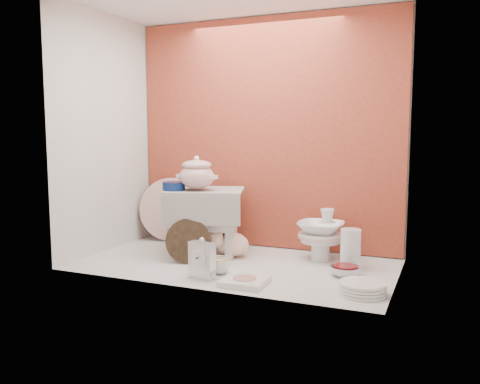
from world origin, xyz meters
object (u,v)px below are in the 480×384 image
object	(u,v)px
porcelain_tower	(321,234)
step_stool	(206,222)
floral_platter	(171,209)
mantel_clock	(202,259)
crystal_bowl	(345,271)
soup_tureen	(197,173)
gold_rim_teacup	(220,265)
plush_pig	(232,244)
dinner_plate_stack	(363,288)
blue_white_vase	(185,225)

from	to	relation	value
porcelain_tower	step_stool	bearing A→B (deg)	-169.77
floral_platter	mantel_clock	world-z (taller)	floral_platter
step_stool	crystal_bowl	size ratio (longest dim) A/B	2.73
mantel_clock	soup_tureen	bearing A→B (deg)	133.15
floral_platter	porcelain_tower	xyz separation A→B (m)	(1.10, -0.12, -0.06)
soup_tureen	gold_rim_teacup	xyz separation A→B (m)	(0.31, -0.35, -0.46)
soup_tureen	porcelain_tower	distance (m)	0.83
crystal_bowl	plush_pig	bearing A→B (deg)	168.77
soup_tureen	crystal_bowl	world-z (taller)	soup_tureen
soup_tureen	floral_platter	xyz separation A→B (m)	(-0.37, 0.31, -0.29)
step_stool	dinner_plate_stack	size ratio (longest dim) A/B	2.03
crystal_bowl	dinner_plate_stack	bearing A→B (deg)	-63.54
step_stool	floral_platter	size ratio (longest dim) A/B	1.04
dinner_plate_stack	floral_platter	bearing A→B (deg)	154.90
blue_white_vase	step_stool	bearing A→B (deg)	-37.90
blue_white_vase	mantel_clock	size ratio (longest dim) A/B	1.19
blue_white_vase	soup_tureen	bearing A→B (deg)	-48.35
blue_white_vase	dinner_plate_stack	world-z (taller)	blue_white_vase
gold_rim_teacup	crystal_bowl	xyz separation A→B (m)	(0.62, 0.26, -0.03)
plush_pig	dinner_plate_stack	distance (m)	0.95
dinner_plate_stack	porcelain_tower	world-z (taller)	porcelain_tower
plush_pig	gold_rim_teacup	bearing A→B (deg)	-94.15
floral_platter	crystal_bowl	xyz separation A→B (m)	(1.30, -0.40, -0.20)
blue_white_vase	dinner_plate_stack	distance (m)	1.46
blue_white_vase	gold_rim_teacup	world-z (taller)	blue_white_vase
step_stool	dinner_plate_stack	distance (m)	1.14
plush_pig	porcelain_tower	size ratio (longest dim) A/B	0.87
gold_rim_teacup	plush_pig	bearing A→B (deg)	104.70
gold_rim_teacup	mantel_clock	bearing A→B (deg)	-127.26
mantel_clock	plush_pig	distance (m)	0.48
blue_white_vase	crystal_bowl	world-z (taller)	blue_white_vase
porcelain_tower	gold_rim_teacup	bearing A→B (deg)	-127.27
blue_white_vase	mantel_clock	world-z (taller)	blue_white_vase
porcelain_tower	dinner_plate_stack	bearing A→B (deg)	-58.34
floral_platter	dinner_plate_stack	bearing A→B (deg)	-25.10
floral_platter	mantel_clock	distance (m)	0.98
blue_white_vase	plush_pig	size ratio (longest dim) A/B	0.93
mantel_clock	step_stool	bearing A→B (deg)	127.50
floral_platter	crystal_bowl	distance (m)	1.38
step_stool	soup_tureen	xyz separation A→B (m)	(-0.02, -0.07, 0.31)
mantel_clock	dinner_plate_stack	distance (m)	0.82
soup_tureen	floral_platter	size ratio (longest dim) A/B	0.57
gold_rim_teacup	step_stool	bearing A→B (deg)	125.21
mantel_clock	crystal_bowl	distance (m)	0.76
floral_platter	plush_pig	size ratio (longest dim) A/B	1.62
floral_platter	blue_white_vase	world-z (taller)	floral_platter
mantel_clock	crystal_bowl	world-z (taller)	mantel_clock
blue_white_vase	porcelain_tower	xyz separation A→B (m)	(0.97, -0.08, 0.03)
mantel_clock	gold_rim_teacup	xyz separation A→B (m)	(0.06, 0.08, -0.05)
gold_rim_teacup	porcelain_tower	xyz separation A→B (m)	(0.41, 0.54, 0.10)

